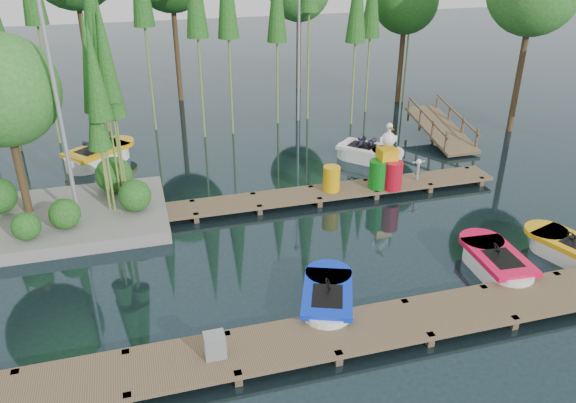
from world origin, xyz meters
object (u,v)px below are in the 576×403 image
object	(u,v)px
yellow_barrel	(332,179)
drum_cluster	(388,168)
island	(35,124)
boat_red	(496,263)
boat_yellow_far	(99,155)
boat_blue	(327,300)
utility_cabinet	(215,345)

from	to	relation	value
yellow_barrel	drum_cluster	bearing A→B (deg)	-4.66
island	boat_red	distance (m)	13.48
boat_yellow_far	drum_cluster	xyz separation A→B (m)	(9.58, -5.61, 0.64)
island	boat_blue	xyz separation A→B (m)	(6.71, -6.55, -2.93)
boat_blue	yellow_barrel	world-z (taller)	yellow_barrel
boat_blue	boat_yellow_far	world-z (taller)	boat_yellow_far
boat_red	boat_yellow_far	world-z (taller)	boat_yellow_far
island	utility_cabinet	xyz separation A→B (m)	(3.80, -7.79, -2.62)
island	boat_blue	distance (m)	9.82
island	boat_red	xyz separation A→B (m)	(11.58, -6.24, -2.92)
boat_blue	boat_red	distance (m)	4.88
utility_cabinet	yellow_barrel	xyz separation A→B (m)	(5.09, 7.00, 0.16)
drum_cluster	yellow_barrel	bearing A→B (deg)	175.34
boat_yellow_far	utility_cabinet	xyz separation A→B (m)	(2.53, -12.45, 0.25)
yellow_barrel	drum_cluster	world-z (taller)	drum_cluster
drum_cluster	utility_cabinet	bearing A→B (deg)	-135.84
boat_yellow_far	utility_cabinet	bearing A→B (deg)	-98.96
boat_yellow_far	island	bearing A→B (deg)	-125.69
utility_cabinet	yellow_barrel	size ratio (longest dim) A/B	0.62
boat_yellow_far	boat_red	bearing A→B (deg)	-67.05
boat_yellow_far	utility_cabinet	distance (m)	12.71
boat_blue	boat_red	world-z (taller)	boat_red
island	boat_red	size ratio (longest dim) A/B	2.48
boat_red	drum_cluster	world-z (taller)	drum_cluster
boat_blue	utility_cabinet	xyz separation A→B (m)	(-2.91, -1.24, 0.31)
island	drum_cluster	world-z (taller)	island
island	yellow_barrel	distance (m)	9.26
boat_red	utility_cabinet	size ratio (longest dim) A/B	5.14
utility_cabinet	drum_cluster	xyz separation A→B (m)	(7.04, 6.84, 0.39)
boat_blue	boat_red	bearing A→B (deg)	24.78
island	drum_cluster	size ratio (longest dim) A/B	3.03
island	boat_blue	world-z (taller)	island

